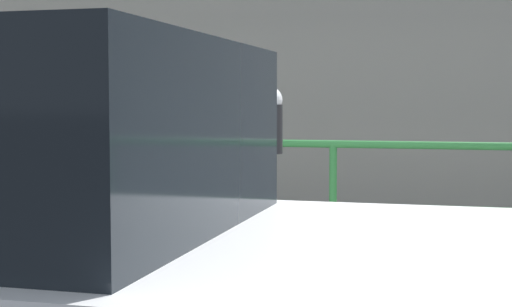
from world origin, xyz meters
The scene contains 4 objects.
parking_meter centered at (-0.11, 0.30, 1.18)m, with size 0.15×0.16×1.50m.
pedestrian_at_meter centered at (-0.57, 0.42, 1.13)m, with size 0.70×0.40×1.74m.
background_railing centered at (0.00, 2.08, 0.93)m, with size 24.06×0.06×1.11m.
backdrop_wall centered at (0.00, 4.41, 1.65)m, with size 32.00×0.50×3.29m, color gray.
Camera 1 is at (0.85, -3.92, 1.56)m, focal length 53.79 mm.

